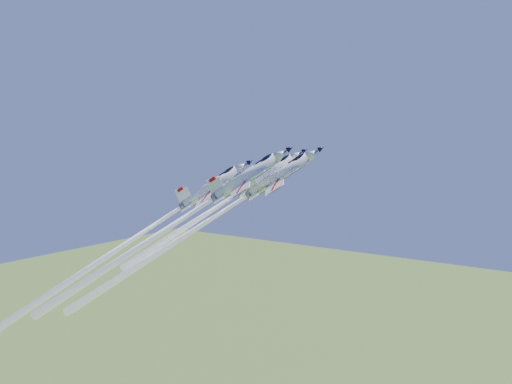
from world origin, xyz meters
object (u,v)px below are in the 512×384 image
Objects in this scene: jet_slot at (115,251)px; jet_right at (160,234)px; jet_left at (215,208)px; jet_lead at (191,232)px.

jet_right is at bearing 54.27° from jet_slot.
jet_left is 13.39m from jet_right.
jet_slot is at bearing -94.13° from jet_lead.
jet_lead is 16.27m from jet_slot.
jet_right is (-2.77, -12.63, -3.48)m from jet_left.
jet_left reaches higher than jet_slot.
jet_slot is at bearing -125.73° from jet_right.
jet_left is 0.67× the size of jet_slot.
jet_right is (-0.45, -8.22, 0.80)m from jet_lead.
jet_lead is at bearing -59.70° from jet_left.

